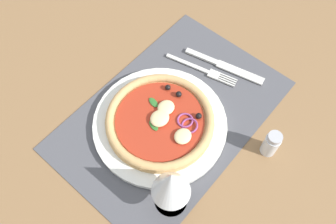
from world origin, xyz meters
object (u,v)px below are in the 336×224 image
at_px(fork, 205,71).
at_px(wine_glass, 171,184).
at_px(knife, 225,66).
at_px(pepper_shaker, 271,144).
at_px(plate, 160,124).
at_px(pizza, 161,120).

bearing_deg(fork, wine_glass, -77.35).
relative_size(fork, knife, 0.90).
relative_size(wine_glass, pepper_shaker, 2.22).
bearing_deg(knife, fork, -136.91).
bearing_deg(plate, pepper_shaker, 116.72).
relative_size(plate, wine_glass, 1.94).
bearing_deg(plate, pizza, 132.97).
bearing_deg(wine_glass, pizza, -132.05).
distance_m(plate, knife, 0.22).
distance_m(pizza, fork, 0.18).
xyz_separation_m(plate, wine_glass, (0.11, 0.12, 0.09)).
bearing_deg(fork, plate, -97.96).
distance_m(plate, fork, 0.18).
relative_size(pizza, pepper_shaker, 3.45).
bearing_deg(knife, pepper_shaker, -43.12).
height_order(plate, knife, plate).
bearing_deg(pepper_shaker, wine_glass, -21.64).
relative_size(plate, pepper_shaker, 4.30).
distance_m(fork, pepper_shaker, 0.24).
distance_m(pizza, wine_glass, 0.18).
bearing_deg(fork, knife, 42.62).
height_order(fork, pepper_shaker, pepper_shaker).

